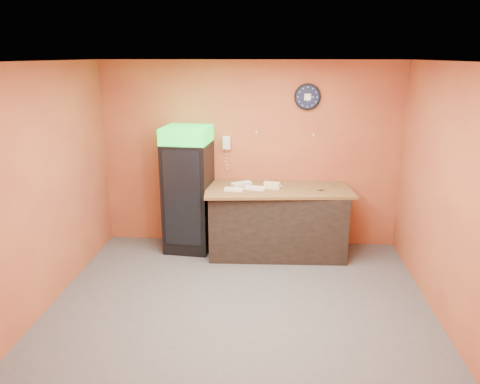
{
  "coord_description": "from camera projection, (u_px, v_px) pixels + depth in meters",
  "views": [
    {
      "loc": [
        0.37,
        -4.96,
        2.86
      ],
      "look_at": [
        -0.04,
        0.6,
        1.22
      ],
      "focal_mm": 35.0,
      "sensor_mm": 36.0,
      "label": 1
    }
  ],
  "objects": [
    {
      "name": "wrapped_sandwich_right",
      "position": [
        242.0,
        184.0,
        6.89
      ],
      "size": [
        0.32,
        0.26,
        0.04
      ],
      "primitive_type": "cube",
      "rotation": [
        0.0,
        0.0,
        0.58
      ],
      "color": "white",
      "rests_on": "butcher_paper"
    },
    {
      "name": "right_wall",
      "position": [
        448.0,
        196.0,
        5.03
      ],
      "size": [
        0.02,
        4.0,
        2.8
      ],
      "primitive_type": "cube",
      "color": "#B96434",
      "rests_on": "floor"
    },
    {
      "name": "wrapped_sandwich_mid",
      "position": [
        255.0,
        188.0,
        6.66
      ],
      "size": [
        0.31,
        0.19,
        0.04
      ],
      "primitive_type": "cube",
      "rotation": [
        0.0,
        0.0,
        -0.25
      ],
      "color": "white",
      "rests_on": "butcher_paper"
    },
    {
      "name": "wall_phone",
      "position": [
        226.0,
        143.0,
        7.02
      ],
      "size": [
        0.11,
        0.1,
        0.2
      ],
      "color": "white",
      "rests_on": "back_wall"
    },
    {
      "name": "back_wall",
      "position": [
        250.0,
        155.0,
        7.1
      ],
      "size": [
        4.5,
        0.02,
        2.8
      ],
      "primitive_type": "cube",
      "color": "#B96434",
      "rests_on": "floor"
    },
    {
      "name": "kitchen_tool",
      "position": [
        284.0,
        185.0,
        6.8
      ],
      "size": [
        0.06,
        0.06,
        0.06
      ],
      "primitive_type": "cylinder",
      "color": "silver",
      "rests_on": "butcher_paper"
    },
    {
      "name": "wrapped_sandwich_left",
      "position": [
        234.0,
        190.0,
        6.6
      ],
      "size": [
        0.28,
        0.14,
        0.04
      ],
      "primitive_type": "cube",
      "rotation": [
        0.0,
        0.0,
        -0.13
      ],
      "color": "white",
      "rests_on": "butcher_paper"
    },
    {
      "name": "ceiling",
      "position": [
        240.0,
        61.0,
        4.79
      ],
      "size": [
        4.5,
        4.0,
        0.02
      ],
      "primitive_type": "cube",
      "color": "white",
      "rests_on": "back_wall"
    },
    {
      "name": "prep_counter",
      "position": [
        277.0,
        222.0,
        6.91
      ],
      "size": [
        1.98,
        0.94,
        0.98
      ],
      "primitive_type": "cube",
      "rotation": [
        0.0,
        0.0,
        0.03
      ],
      "color": "black",
      "rests_on": "floor"
    },
    {
      "name": "beverage_cooler",
      "position": [
        188.0,
        192.0,
        6.93
      ],
      "size": [
        0.71,
        0.72,
        1.87
      ],
      "rotation": [
        0.0,
        0.0,
        -0.09
      ],
      "color": "black",
      "rests_on": "floor"
    },
    {
      "name": "butcher_paper",
      "position": [
        278.0,
        189.0,
        6.77
      ],
      "size": [
        2.17,
        1.15,
        0.04
      ],
      "primitive_type": "cube",
      "rotation": [
        0.0,
        0.0,
        0.09
      ],
      "color": "brown",
      "rests_on": "prep_counter"
    },
    {
      "name": "floor",
      "position": [
        240.0,
        304.0,
        5.58
      ],
      "size": [
        4.5,
        4.5,
        0.0
      ],
      "primitive_type": "plane",
      "color": "#47474C",
      "rests_on": "ground"
    },
    {
      "name": "sub_roll_stack",
      "position": [
        272.0,
        185.0,
        6.7
      ],
      "size": [
        0.24,
        0.13,
        0.1
      ],
      "rotation": [
        0.0,
        0.0,
        -0.23
      ],
      "color": "#F7ECC0",
      "rests_on": "butcher_paper"
    },
    {
      "name": "left_wall",
      "position": [
        44.0,
        188.0,
        5.35
      ],
      "size": [
        0.02,
        4.0,
        2.8
      ],
      "primitive_type": "cube",
      "color": "#B96434",
      "rests_on": "floor"
    },
    {
      "name": "wall_clock",
      "position": [
        307.0,
        97.0,
        6.77
      ],
      "size": [
        0.38,
        0.06,
        0.38
      ],
      "color": "black",
      "rests_on": "back_wall"
    }
  ]
}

